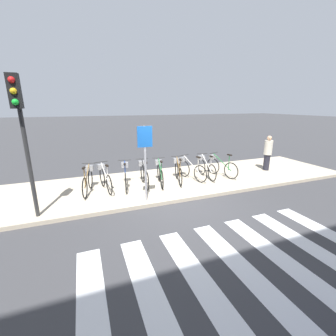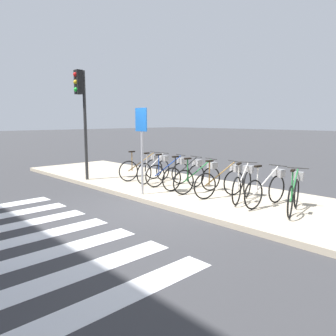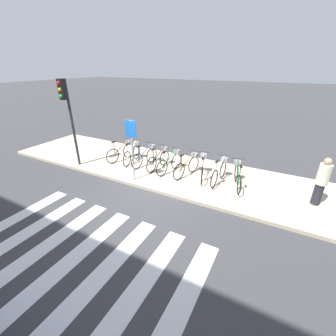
{
  "view_description": "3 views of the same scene",
  "coord_description": "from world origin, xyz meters",
  "px_view_note": "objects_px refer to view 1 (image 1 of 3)",
  "views": [
    {
      "loc": [
        -2.58,
        -5.94,
        2.97
      ],
      "look_at": [
        -0.2,
        0.3,
        1.08
      ],
      "focal_mm": 24.0,
      "sensor_mm": 36.0,
      "label": 1
    },
    {
      "loc": [
        5.73,
        -5.08,
        2.09
      ],
      "look_at": [
        -0.51,
        0.85,
        0.82
      ],
      "focal_mm": 35.0,
      "sensor_mm": 36.0,
      "label": 2
    },
    {
      "loc": [
        3.76,
        -5.8,
        4.11
      ],
      "look_at": [
        0.29,
        0.76,
        0.68
      ],
      "focal_mm": 24.0,
      "sensor_mm": 36.0,
      "label": 3
    }
  ],
  "objects_px": {
    "parked_bicycle_0": "(88,180)",
    "parked_bicycle_8": "(220,166)",
    "parked_bicycle_3": "(144,173)",
    "parked_bicycle_1": "(105,177)",
    "parked_bicycle_5": "(178,170)",
    "pedestrian": "(268,152)",
    "parked_bicycle_6": "(190,168)",
    "sign_post": "(145,151)",
    "traffic_light": "(20,119)",
    "parked_bicycle_7": "(206,167)",
    "parked_bicycle_2": "(125,175)",
    "parked_bicycle_4": "(160,172)"
  },
  "relations": [
    {
      "from": "parked_bicycle_1",
      "to": "parked_bicycle_3",
      "type": "distance_m",
      "value": 1.39
    },
    {
      "from": "parked_bicycle_3",
      "to": "pedestrian",
      "type": "xyz_separation_m",
      "value": [
        5.67,
        -0.07,
        0.38
      ]
    },
    {
      "from": "parked_bicycle_4",
      "to": "sign_post",
      "type": "relative_size",
      "value": 0.69
    },
    {
      "from": "parked_bicycle_1",
      "to": "parked_bicycle_7",
      "type": "distance_m",
      "value": 3.96
    },
    {
      "from": "parked_bicycle_0",
      "to": "parked_bicycle_2",
      "type": "distance_m",
      "value": 1.26
    },
    {
      "from": "parked_bicycle_0",
      "to": "parked_bicycle_7",
      "type": "height_order",
      "value": "same"
    },
    {
      "from": "parked_bicycle_1",
      "to": "parked_bicycle_3",
      "type": "height_order",
      "value": "same"
    },
    {
      "from": "parked_bicycle_0",
      "to": "parked_bicycle_8",
      "type": "xyz_separation_m",
      "value": [
        5.16,
        -0.04,
        0.0
      ]
    },
    {
      "from": "parked_bicycle_1",
      "to": "traffic_light",
      "type": "height_order",
      "value": "traffic_light"
    },
    {
      "from": "traffic_light",
      "to": "parked_bicycle_0",
      "type": "bearing_deg",
      "value": 47.19
    },
    {
      "from": "traffic_light",
      "to": "sign_post",
      "type": "bearing_deg",
      "value": 0.98
    },
    {
      "from": "parked_bicycle_0",
      "to": "traffic_light",
      "type": "bearing_deg",
      "value": -132.81
    },
    {
      "from": "pedestrian",
      "to": "parked_bicycle_5",
      "type": "bearing_deg",
      "value": 179.98
    },
    {
      "from": "parked_bicycle_1",
      "to": "parked_bicycle_5",
      "type": "bearing_deg",
      "value": -2.26
    },
    {
      "from": "parked_bicycle_2",
      "to": "pedestrian",
      "type": "xyz_separation_m",
      "value": [
        6.35,
        -0.08,
        0.38
      ]
    },
    {
      "from": "parked_bicycle_2",
      "to": "parked_bicycle_5",
      "type": "height_order",
      "value": "same"
    },
    {
      "from": "parked_bicycle_4",
      "to": "sign_post",
      "type": "xyz_separation_m",
      "value": [
        -0.89,
        -1.32,
        1.11
      ]
    },
    {
      "from": "parked_bicycle_5",
      "to": "parked_bicycle_7",
      "type": "bearing_deg",
      "value": 3.08
    },
    {
      "from": "parked_bicycle_1",
      "to": "parked_bicycle_8",
      "type": "relative_size",
      "value": 1.04
    },
    {
      "from": "pedestrian",
      "to": "traffic_light",
      "type": "xyz_separation_m",
      "value": [
        -8.95,
        -1.38,
        1.72
      ]
    },
    {
      "from": "parked_bicycle_7",
      "to": "parked_bicycle_5",
      "type": "bearing_deg",
      "value": -176.92
    },
    {
      "from": "parked_bicycle_6",
      "to": "sign_post",
      "type": "relative_size",
      "value": 0.67
    },
    {
      "from": "parked_bicycle_4",
      "to": "sign_post",
      "type": "bearing_deg",
      "value": -124.15
    },
    {
      "from": "parked_bicycle_2",
      "to": "pedestrian",
      "type": "bearing_deg",
      "value": -0.77
    },
    {
      "from": "parked_bicycle_6",
      "to": "traffic_light",
      "type": "xyz_separation_m",
      "value": [
        -5.17,
        -1.47,
        2.1
      ]
    },
    {
      "from": "parked_bicycle_1",
      "to": "parked_bicycle_6",
      "type": "relative_size",
      "value": 1.03
    },
    {
      "from": "parked_bicycle_4",
      "to": "parked_bicycle_1",
      "type": "bearing_deg",
      "value": 176.43
    },
    {
      "from": "pedestrian",
      "to": "traffic_light",
      "type": "bearing_deg",
      "value": -171.22
    },
    {
      "from": "parked_bicycle_2",
      "to": "parked_bicycle_8",
      "type": "height_order",
      "value": "same"
    },
    {
      "from": "parked_bicycle_0",
      "to": "parked_bicycle_4",
      "type": "xyz_separation_m",
      "value": [
        2.52,
        -0.08,
        0.0
      ]
    },
    {
      "from": "parked_bicycle_1",
      "to": "parked_bicycle_8",
      "type": "xyz_separation_m",
      "value": [
        4.61,
        -0.08,
        0.0
      ]
    },
    {
      "from": "parked_bicycle_1",
      "to": "parked_bicycle_7",
      "type": "bearing_deg",
      "value": -0.58
    },
    {
      "from": "parked_bicycle_3",
      "to": "parked_bicycle_8",
      "type": "distance_m",
      "value": 3.22
    },
    {
      "from": "parked_bicycle_0",
      "to": "sign_post",
      "type": "height_order",
      "value": "sign_post"
    },
    {
      "from": "parked_bicycle_1",
      "to": "parked_bicycle_5",
      "type": "distance_m",
      "value": 2.72
    },
    {
      "from": "parked_bicycle_0",
      "to": "parked_bicycle_8",
      "type": "height_order",
      "value": "same"
    },
    {
      "from": "parked_bicycle_0",
      "to": "parked_bicycle_8",
      "type": "distance_m",
      "value": 5.16
    },
    {
      "from": "parked_bicycle_1",
      "to": "parked_bicycle_2",
      "type": "height_order",
      "value": "same"
    },
    {
      "from": "parked_bicycle_1",
      "to": "sign_post",
      "type": "xyz_separation_m",
      "value": [
        1.08,
        -1.44,
        1.11
      ]
    },
    {
      "from": "parked_bicycle_8",
      "to": "pedestrian",
      "type": "height_order",
      "value": "pedestrian"
    },
    {
      "from": "pedestrian",
      "to": "parked_bicycle_3",
      "type": "bearing_deg",
      "value": 179.32
    },
    {
      "from": "parked_bicycle_3",
      "to": "parked_bicycle_0",
      "type": "bearing_deg",
      "value": 179.95
    },
    {
      "from": "parked_bicycle_1",
      "to": "sign_post",
      "type": "bearing_deg",
      "value": -53.06
    },
    {
      "from": "parked_bicycle_7",
      "to": "parked_bicycle_3",
      "type": "bearing_deg",
      "value": -179.98
    },
    {
      "from": "traffic_light",
      "to": "pedestrian",
      "type": "bearing_deg",
      "value": 8.78
    },
    {
      "from": "parked_bicycle_7",
      "to": "parked_bicycle_4",
      "type": "bearing_deg",
      "value": -177.61
    },
    {
      "from": "parked_bicycle_1",
      "to": "pedestrian",
      "type": "relative_size",
      "value": 1.01
    },
    {
      "from": "parked_bicycle_4",
      "to": "parked_bicycle_6",
      "type": "bearing_deg",
      "value": 4.74
    },
    {
      "from": "parked_bicycle_8",
      "to": "pedestrian",
      "type": "relative_size",
      "value": 0.98
    },
    {
      "from": "parked_bicycle_8",
      "to": "parked_bicycle_1",
      "type": "bearing_deg",
      "value": 178.97
    }
  ]
}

